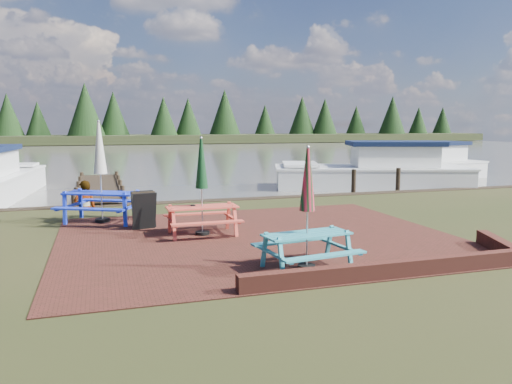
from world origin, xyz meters
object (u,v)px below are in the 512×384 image
object	(u,v)px
picnic_table_teal	(307,228)
person	(84,181)
boat_near	(375,173)
boat_far	(425,167)
picnic_table_red	(202,202)
chalkboard	(144,210)
jetty	(100,187)
picnic_table_blue	(101,188)

from	to	relation	value
picnic_table_teal	person	xyz separation A→B (m)	(-4.02, 8.03, 0.12)
picnic_table_teal	boat_near	bearing A→B (deg)	46.66
boat_far	picnic_table_red	bearing A→B (deg)	119.41
chalkboard	picnic_table_teal	bearing A→B (deg)	-72.57
boat_near	person	distance (m)	12.63
chalkboard	jetty	xyz separation A→B (m)	(-1.05, 8.44, -0.38)
picnic_table_teal	boat_far	xyz separation A→B (m)	(12.71, 13.94, -0.35)
jetty	boat_near	world-z (taller)	boat_near
boat_far	person	size ratio (longest dim) A/B	3.92
jetty	boat_near	xyz separation A→B (m)	(11.73, -1.64, 0.37)
picnic_table_red	picnic_table_blue	xyz separation A→B (m)	(-2.27, 2.37, 0.14)
picnic_table_teal	person	bearing A→B (deg)	109.05
picnic_table_blue	person	world-z (taller)	picnic_table_blue
picnic_table_blue	boat_far	bearing A→B (deg)	54.01
picnic_table_red	boat_near	world-z (taller)	picnic_table_red
picnic_table_teal	picnic_table_blue	distance (m)	6.74
picnic_table_teal	chalkboard	world-z (taller)	picnic_table_teal
boat_far	person	distance (m)	17.75
picnic_table_red	person	world-z (taller)	picnic_table_red
jetty	boat_far	world-z (taller)	boat_far
boat_near	person	bearing A→B (deg)	123.67
picnic_table_blue	boat_near	size ratio (longest dim) A/B	0.30
picnic_table_teal	jetty	bearing A→B (deg)	97.86
picnic_table_teal	boat_far	bearing A→B (deg)	40.11
picnic_table_teal	picnic_table_blue	world-z (taller)	picnic_table_blue
chalkboard	boat_near	bearing A→B (deg)	20.82
picnic_table_red	boat_near	distance (m)	12.32
chalkboard	picnic_table_blue	bearing A→B (deg)	117.68
picnic_table_teal	person	world-z (taller)	picnic_table_teal
boat_near	boat_far	distance (m)	5.25
person	boat_near	bearing A→B (deg)	-175.36
picnic_table_teal	chalkboard	size ratio (longest dim) A/B	2.35
picnic_table_blue	chalkboard	distance (m)	1.65
boat_near	boat_far	xyz separation A→B (m)	(4.55, 2.62, -0.05)
jetty	chalkboard	bearing A→B (deg)	-82.89
boat_near	boat_far	size ratio (longest dim) A/B	1.27
picnic_table_red	boat_far	world-z (taller)	picnic_table_red
picnic_table_red	jetty	distance (m)	9.88
chalkboard	boat_near	xyz separation A→B (m)	(10.68, 6.80, -0.01)
picnic_table_red	boat_near	xyz separation A→B (m)	(9.42, 7.95, -0.33)
picnic_table_blue	chalkboard	bearing A→B (deg)	-23.43
picnic_table_teal	boat_far	size ratio (longest dim) A/B	0.32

